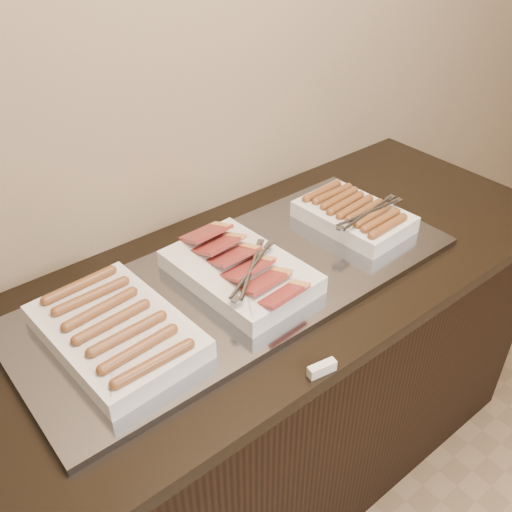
# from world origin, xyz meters

# --- Properties ---
(counter) EXTENTS (2.06, 0.76, 0.90)m
(counter) POSITION_xyz_m (0.00, 2.13, 0.45)
(counter) COLOR black
(counter) RESTS_ON ground
(warming_tray) EXTENTS (1.20, 0.50, 0.02)m
(warming_tray) POSITION_xyz_m (-0.01, 2.13, 0.91)
(warming_tray) COLOR gray
(warming_tray) RESTS_ON counter
(dish_left) EXTENTS (0.29, 0.41, 0.07)m
(dish_left) POSITION_xyz_m (-0.37, 2.13, 0.95)
(dish_left) COLOR silver
(dish_left) RESTS_ON warming_tray
(dish_center) EXTENTS (0.28, 0.41, 0.09)m
(dish_center) POSITION_xyz_m (-0.02, 2.13, 0.95)
(dish_center) COLOR silver
(dish_center) RESTS_ON warming_tray
(dish_right) EXTENTS (0.26, 0.33, 0.08)m
(dish_right) POSITION_xyz_m (0.42, 2.13, 0.95)
(dish_right) COLOR silver
(dish_right) RESTS_ON warming_tray
(label_holder) EXTENTS (0.07, 0.03, 0.03)m
(label_holder) POSITION_xyz_m (-0.07, 1.77, 0.91)
(label_holder) COLOR silver
(label_holder) RESTS_ON counter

